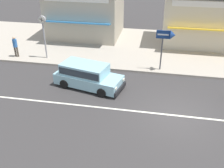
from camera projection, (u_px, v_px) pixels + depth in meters
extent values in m
plane|color=#383535|center=(175.00, 115.00, 14.48)|extent=(160.00, 160.00, 0.00)
cube|color=silver|center=(175.00, 115.00, 14.48)|extent=(50.40, 0.14, 0.01)
cube|color=#ADA393|center=(173.00, 49.00, 22.90)|extent=(68.00, 10.00, 0.15)
cube|color=#93C6D6|center=(89.00, 79.00, 17.07)|extent=(4.63, 2.70, 0.70)
cube|color=#93C6D6|center=(85.00, 69.00, 16.83)|extent=(3.21, 2.21, 0.70)
cube|color=#28333D|center=(85.00, 69.00, 16.83)|extent=(3.11, 2.22, 0.45)
cube|color=black|center=(120.00, 89.00, 16.39)|extent=(0.51, 1.70, 0.28)
cube|color=white|center=(123.00, 80.00, 16.72)|extent=(0.13, 0.25, 0.14)
cube|color=white|center=(116.00, 89.00, 15.74)|extent=(0.13, 0.25, 0.14)
cylinder|color=black|center=(113.00, 81.00, 17.37)|extent=(0.63, 0.35, 0.60)
cylinder|color=black|center=(102.00, 93.00, 16.04)|extent=(0.63, 0.35, 0.60)
cylinder|color=black|center=(78.00, 73.00, 18.32)|extent=(0.63, 0.35, 0.60)
cylinder|color=black|center=(65.00, 84.00, 16.99)|extent=(0.63, 0.35, 0.60)
cylinder|color=#9E9EA3|center=(45.00, 41.00, 20.41)|extent=(0.12, 0.12, 2.81)
cylinder|color=#9E9EA3|center=(42.00, 19.00, 19.58)|extent=(0.57, 0.18, 0.57)
cylinder|color=white|center=(42.00, 20.00, 19.50)|extent=(0.50, 0.02, 0.50)
cylinder|color=white|center=(43.00, 19.00, 19.67)|extent=(0.50, 0.02, 0.50)
cube|color=black|center=(41.00, 20.00, 19.49)|extent=(0.03, 0.01, 0.25)
cube|color=black|center=(41.00, 20.00, 19.49)|extent=(0.38, 0.01, 0.19)
cylinder|color=#4C4C51|center=(161.00, 54.00, 18.66)|extent=(0.10, 0.10, 2.37)
cube|color=navy|center=(163.00, 35.00, 17.90)|extent=(0.94, 0.06, 0.57)
cone|color=navy|center=(173.00, 35.00, 17.80)|extent=(0.36, 0.63, 0.63)
cube|color=white|center=(163.00, 35.00, 17.87)|extent=(0.75, 0.01, 0.10)
cylinder|color=#4C4238|center=(15.00, 52.00, 21.11)|extent=(0.14, 0.14, 0.83)
cylinder|color=#4C4238|center=(18.00, 52.00, 21.08)|extent=(0.14, 0.14, 0.83)
cylinder|color=#336BB7|center=(15.00, 43.00, 20.74)|extent=(0.34, 0.34, 0.63)
sphere|color=#D6AD89|center=(14.00, 38.00, 20.53)|extent=(0.23, 0.23, 0.23)
cube|color=beige|center=(203.00, 20.00, 23.13)|extent=(6.78, 4.70, 4.23)
cube|color=gold|center=(206.00, 30.00, 20.85)|extent=(6.11, 0.90, 0.28)
cube|color=white|center=(210.00, 5.00, 20.21)|extent=(5.77, 0.08, 0.44)
cube|color=#B2A893|center=(86.00, 13.00, 25.18)|extent=(6.60, 5.51, 4.24)
cube|color=#286BA3|center=(76.00, 23.00, 22.55)|extent=(5.94, 0.90, 0.28)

